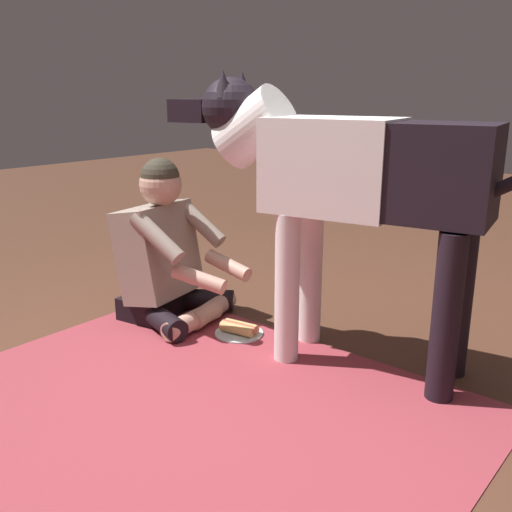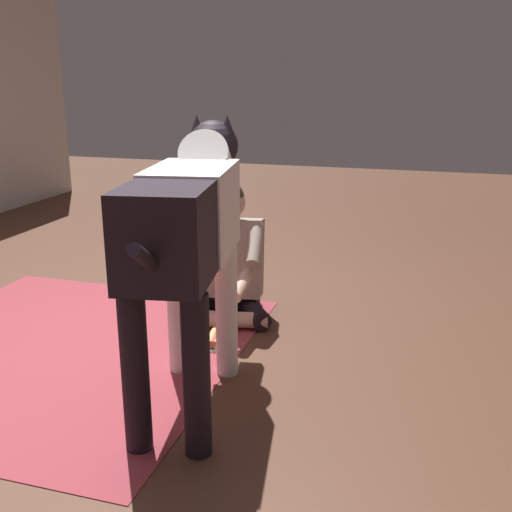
# 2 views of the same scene
# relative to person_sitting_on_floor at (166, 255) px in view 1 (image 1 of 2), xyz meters

# --- Properties ---
(ground_plane) EXTENTS (14.42, 14.42, 0.00)m
(ground_plane) POSITION_rel_person_sitting_on_floor_xyz_m (-0.79, 0.41, -0.34)
(ground_plane) COLOR #513021
(area_rug) EXTENTS (2.02, 1.91, 0.01)m
(area_rug) POSITION_rel_person_sitting_on_floor_xyz_m (-0.74, 0.72, -0.34)
(area_rug) COLOR #92333D
(area_rug) RESTS_ON ground
(person_sitting_on_floor) EXTENTS (0.69, 0.57, 0.83)m
(person_sitting_on_floor) POSITION_rel_person_sitting_on_floor_xyz_m (0.00, 0.00, 0.00)
(person_sitting_on_floor) COLOR black
(person_sitting_on_floor) RESTS_ON ground
(large_dog) EXTENTS (1.61, 0.48, 1.23)m
(large_dog) POSITION_rel_person_sitting_on_floor_xyz_m (-0.94, -0.16, 0.47)
(large_dog) COLOR white
(large_dog) RESTS_ON ground
(hot_dog_on_plate) EXTENTS (0.24, 0.24, 0.06)m
(hot_dog_on_plate) POSITION_rel_person_sitting_on_floor_xyz_m (-0.43, -0.07, -0.32)
(hot_dog_on_plate) COLOR silver
(hot_dog_on_plate) RESTS_ON ground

